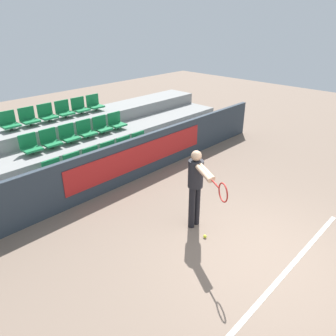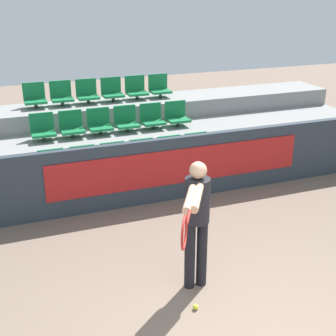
# 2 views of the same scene
# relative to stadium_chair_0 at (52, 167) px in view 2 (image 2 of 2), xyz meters

# --- Properties ---
(barrier_wall) EXTENTS (11.27, 0.14, 1.12)m
(barrier_wall) POSITION_rel_stadium_chair_0_xyz_m (1.38, -0.74, -0.02)
(barrier_wall) COLOR #2D3842
(barrier_wall) RESTS_ON ground
(bleacher_tier_front) EXTENTS (10.87, 1.08, 0.37)m
(bleacher_tier_front) POSITION_rel_stadium_chair_0_xyz_m (1.36, -0.12, -0.40)
(bleacher_tier_front) COLOR gray
(bleacher_tier_front) RESTS_ON ground
(bleacher_tier_middle) EXTENTS (10.87, 1.08, 0.75)m
(bleacher_tier_middle) POSITION_rel_stadium_chair_0_xyz_m (1.36, 0.96, -0.21)
(bleacher_tier_middle) COLOR gray
(bleacher_tier_middle) RESTS_ON ground
(bleacher_tier_back) EXTENTS (10.87, 1.08, 1.12)m
(bleacher_tier_back) POSITION_rel_stadium_chair_0_xyz_m (1.36, 2.04, -0.02)
(bleacher_tier_back) COLOR gray
(bleacher_tier_back) RESTS_ON ground
(stadium_chair_0) EXTENTS (0.44, 0.38, 0.50)m
(stadium_chair_0) POSITION_rel_stadium_chair_0_xyz_m (0.00, 0.00, 0.00)
(stadium_chair_0) COLOR #333333
(stadium_chair_0) RESTS_ON bleacher_tier_front
(stadium_chair_1) EXTENTS (0.44, 0.38, 0.50)m
(stadium_chair_1) POSITION_rel_stadium_chair_0_xyz_m (0.54, 0.00, 0.00)
(stadium_chair_1) COLOR #333333
(stadium_chair_1) RESTS_ON bleacher_tier_front
(stadium_chair_2) EXTENTS (0.44, 0.38, 0.50)m
(stadium_chair_2) POSITION_rel_stadium_chair_0_xyz_m (1.09, 0.00, 0.00)
(stadium_chair_2) COLOR #333333
(stadium_chair_2) RESTS_ON bleacher_tier_front
(stadium_chair_3) EXTENTS (0.44, 0.38, 0.50)m
(stadium_chair_3) POSITION_rel_stadium_chair_0_xyz_m (1.63, 0.00, 0.00)
(stadium_chair_3) COLOR #333333
(stadium_chair_3) RESTS_ON bleacher_tier_front
(stadium_chair_4) EXTENTS (0.44, 0.38, 0.50)m
(stadium_chair_4) POSITION_rel_stadium_chair_0_xyz_m (2.18, 0.00, 0.00)
(stadium_chair_4) COLOR #333333
(stadium_chair_4) RESTS_ON bleacher_tier_front
(stadium_chair_5) EXTENTS (0.44, 0.38, 0.50)m
(stadium_chair_5) POSITION_rel_stadium_chair_0_xyz_m (2.72, 0.00, 0.00)
(stadium_chair_5) COLOR #333333
(stadium_chair_5) RESTS_ON bleacher_tier_front
(stadium_chair_6) EXTENTS (0.44, 0.38, 0.50)m
(stadium_chair_6) POSITION_rel_stadium_chair_0_xyz_m (0.00, 1.08, 0.37)
(stadium_chair_6) COLOR #333333
(stadium_chair_6) RESTS_ON bleacher_tier_middle
(stadium_chair_7) EXTENTS (0.44, 0.38, 0.50)m
(stadium_chair_7) POSITION_rel_stadium_chair_0_xyz_m (0.54, 1.08, 0.37)
(stadium_chair_7) COLOR #333333
(stadium_chair_7) RESTS_ON bleacher_tier_middle
(stadium_chair_8) EXTENTS (0.44, 0.38, 0.50)m
(stadium_chair_8) POSITION_rel_stadium_chair_0_xyz_m (1.09, 1.08, 0.37)
(stadium_chair_8) COLOR #333333
(stadium_chair_8) RESTS_ON bleacher_tier_middle
(stadium_chair_9) EXTENTS (0.44, 0.38, 0.50)m
(stadium_chair_9) POSITION_rel_stadium_chair_0_xyz_m (1.63, 1.08, 0.37)
(stadium_chair_9) COLOR #333333
(stadium_chair_9) RESTS_ON bleacher_tier_middle
(stadium_chair_10) EXTENTS (0.44, 0.38, 0.50)m
(stadium_chair_10) POSITION_rel_stadium_chair_0_xyz_m (2.18, 1.08, 0.37)
(stadium_chair_10) COLOR #333333
(stadium_chair_10) RESTS_ON bleacher_tier_middle
(stadium_chair_11) EXTENTS (0.44, 0.38, 0.50)m
(stadium_chair_11) POSITION_rel_stadium_chair_0_xyz_m (2.72, 1.08, 0.37)
(stadium_chair_11) COLOR #333333
(stadium_chair_11) RESTS_ON bleacher_tier_middle
(stadium_chair_12) EXTENTS (0.44, 0.38, 0.50)m
(stadium_chair_12) POSITION_rel_stadium_chair_0_xyz_m (0.00, 2.16, 0.75)
(stadium_chair_12) COLOR #333333
(stadium_chair_12) RESTS_ON bleacher_tier_back
(stadium_chair_13) EXTENTS (0.44, 0.38, 0.50)m
(stadium_chair_13) POSITION_rel_stadium_chair_0_xyz_m (0.54, 2.16, 0.75)
(stadium_chair_13) COLOR #333333
(stadium_chair_13) RESTS_ON bleacher_tier_back
(stadium_chair_14) EXTENTS (0.44, 0.38, 0.50)m
(stadium_chair_14) POSITION_rel_stadium_chair_0_xyz_m (1.09, 2.16, 0.75)
(stadium_chair_14) COLOR #333333
(stadium_chair_14) RESTS_ON bleacher_tier_back
(stadium_chair_15) EXTENTS (0.44, 0.38, 0.50)m
(stadium_chair_15) POSITION_rel_stadium_chair_0_xyz_m (1.63, 2.16, 0.75)
(stadium_chair_15) COLOR #333333
(stadium_chair_15) RESTS_ON bleacher_tier_back
(stadium_chair_16) EXTENTS (0.44, 0.38, 0.50)m
(stadium_chair_16) POSITION_rel_stadium_chair_0_xyz_m (2.18, 2.16, 0.75)
(stadium_chair_16) COLOR #333333
(stadium_chair_16) RESTS_ON bleacher_tier_back
(stadium_chair_17) EXTENTS (0.44, 0.38, 0.50)m
(stadium_chair_17) POSITION_rel_stadium_chair_0_xyz_m (2.72, 2.16, 0.75)
(stadium_chair_17) COLOR #333333
(stadium_chair_17) RESTS_ON bleacher_tier_back
(tennis_player) EXTENTS (0.83, 1.32, 1.65)m
(tennis_player) POSITION_rel_stadium_chair_0_xyz_m (1.25, -3.26, 0.43)
(tennis_player) COLOR black
(tennis_player) RESTS_ON ground
(tennis_ball) EXTENTS (0.07, 0.07, 0.07)m
(tennis_ball) POSITION_rel_stadium_chair_0_xyz_m (1.10, -3.63, -0.55)
(tennis_ball) COLOR #CCDB33
(tennis_ball) RESTS_ON ground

